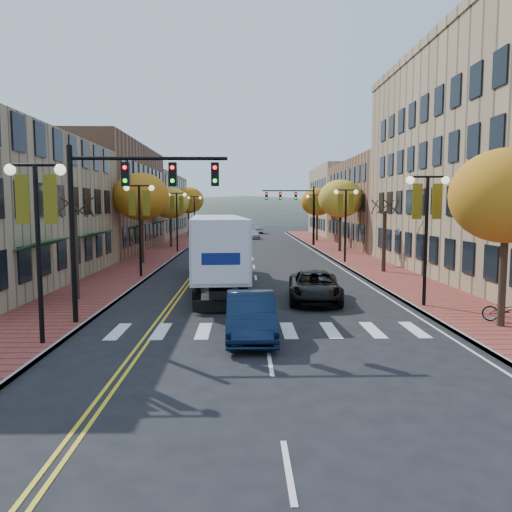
{
  "coord_description": "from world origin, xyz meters",
  "views": [
    {
      "loc": [
        -0.78,
        -16.41,
        4.67
      ],
      "look_at": [
        -0.17,
        8.42,
        2.2
      ],
      "focal_mm": 35.0,
      "sensor_mm": 36.0,
      "label": 1
    }
  ],
  "objects": [
    {
      "name": "lamp_left_c",
      "position": [
        -7.5,
        34.0,
        4.29
      ],
      "size": [
        1.96,
        0.36,
        6.05
      ],
      "color": "black",
      "rests_on": "ground"
    },
    {
      "name": "car_far_oncoming",
      "position": [
        1.89,
        70.25,
        0.65
      ],
      "size": [
        1.56,
        4.01,
        1.3
      ],
      "primitive_type": "imported",
      "rotation": [
        0.0,
        0.0,
        3.09
      ],
      "color": "#949299",
      "rests_on": "ground"
    },
    {
      "name": "building_right_far",
      "position": [
        18.5,
        64.0,
        5.5
      ],
      "size": [
        15.0,
        20.0,
        11.0
      ],
      "primitive_type": "cube",
      "color": "#9E8966",
      "rests_on": "ground"
    },
    {
      "name": "tree_left_c",
      "position": [
        -9.0,
        40.0,
        5.05
      ],
      "size": [
        4.16,
        4.16,
        6.69
      ],
      "color": "#382619",
      "rests_on": "sidewalk_left"
    },
    {
      "name": "sidewalk_right",
      "position": [
        9.0,
        32.5,
        0.07
      ],
      "size": [
        4.0,
        85.0,
        0.15
      ],
      "primitive_type": "cube",
      "color": "brown",
      "rests_on": "ground"
    },
    {
      "name": "lamp_left_a",
      "position": [
        -7.5,
        0.0,
        4.29
      ],
      "size": [
        1.96,
        0.36,
        6.05
      ],
      "color": "black",
      "rests_on": "ground"
    },
    {
      "name": "lamp_right_a",
      "position": [
        7.5,
        6.0,
        4.29
      ],
      "size": [
        1.96,
        0.36,
        6.05
      ],
      "color": "black",
      "rests_on": "ground"
    },
    {
      "name": "tree_left_d",
      "position": [
        -9.0,
        58.0,
        5.6
      ],
      "size": [
        4.61,
        4.61,
        7.42
      ],
      "color": "#382619",
      "rests_on": "sidewalk_left"
    },
    {
      "name": "lamp_right_b",
      "position": [
        7.5,
        24.0,
        4.29
      ],
      "size": [
        1.96,
        0.36,
        6.05
      ],
      "color": "black",
      "rests_on": "ground"
    },
    {
      "name": "car_far_silver",
      "position": [
        0.5,
        55.93,
        0.64
      ],
      "size": [
        2.29,
        4.59,
        1.28
      ],
      "primitive_type": "imported",
      "rotation": [
        0.0,
        0.0,
        0.12
      ],
      "color": "#B2B2BA",
      "rests_on": "ground"
    },
    {
      "name": "building_right_mid",
      "position": [
        18.5,
        42.0,
        5.0
      ],
      "size": [
        15.0,
        24.0,
        10.0
      ],
      "primitive_type": "cube",
      "color": "brown",
      "rests_on": "ground"
    },
    {
      "name": "building_left_far",
      "position": [
        -17.0,
        61.0,
        4.75
      ],
      "size": [
        12.0,
        26.0,
        9.5
      ],
      "primitive_type": "cube",
      "color": "#9E8966",
      "rests_on": "ground"
    },
    {
      "name": "tree_right_a",
      "position": [
        9.0,
        2.0,
        5.05
      ],
      "size": [
        4.16,
        4.16,
        6.69
      ],
      "color": "#382619",
      "rests_on": "sidewalk_right"
    },
    {
      "name": "lamp_left_d",
      "position": [
        -7.5,
        52.0,
        4.29
      ],
      "size": [
        1.96,
        0.36,
        6.05
      ],
      "color": "black",
      "rests_on": "ground"
    },
    {
      "name": "ground",
      "position": [
        0.0,
        0.0,
        0.0
      ],
      "size": [
        200.0,
        200.0,
        0.0
      ],
      "primitive_type": "plane",
      "color": "black",
      "rests_on": "ground"
    },
    {
      "name": "tree_left_b",
      "position": [
        -9.0,
        24.0,
        5.45
      ],
      "size": [
        4.48,
        4.48,
        7.21
      ],
      "color": "#382619",
      "rests_on": "sidewalk_left"
    },
    {
      "name": "sidewalk_left",
      "position": [
        -9.0,
        32.5,
        0.07
      ],
      "size": [
        4.0,
        85.0,
        0.15
      ],
      "primitive_type": "cube",
      "color": "brown",
      "rests_on": "ground"
    },
    {
      "name": "building_left_mid",
      "position": [
        -17.0,
        36.0,
        5.5
      ],
      "size": [
        12.0,
        24.0,
        11.0
      ],
      "primitive_type": "cube",
      "color": "brown",
      "rests_on": "ground"
    },
    {
      "name": "tree_right_d",
      "position": [
        9.0,
        50.0,
        5.29
      ],
      "size": [
        4.35,
        4.35,
        7.0
      ],
      "color": "#382619",
      "rests_on": "sidewalk_right"
    },
    {
      "name": "traffic_mast_near",
      "position": [
        -5.48,
        3.0,
        4.92
      ],
      "size": [
        6.1,
        0.35,
        7.0
      ],
      "color": "black",
      "rests_on": "ground"
    },
    {
      "name": "lamp_left_b",
      "position": [
        -7.5,
        16.0,
        4.29
      ],
      "size": [
        1.96,
        0.36,
        6.05
      ],
      "color": "black",
      "rests_on": "ground"
    },
    {
      "name": "tree_right_c",
      "position": [
        9.0,
        34.0,
        5.45
      ],
      "size": [
        4.48,
        4.48,
        7.21
      ],
      "color": "#382619",
      "rests_on": "sidewalk_right"
    },
    {
      "name": "black_suv",
      "position": [
        2.7,
        7.75,
        0.75
      ],
      "size": [
        2.94,
        5.58,
        1.5
      ],
      "primitive_type": "imported",
      "rotation": [
        0.0,
        0.0,
        -0.09
      ],
      "color": "black",
      "rests_on": "ground"
    },
    {
      "name": "traffic_mast_far",
      "position": [
        5.48,
        42.0,
        4.92
      ],
      "size": [
        6.1,
        0.34,
        7.0
      ],
      "color": "black",
      "rests_on": "ground"
    },
    {
      "name": "navy_sedan",
      "position": [
        -0.54,
        1.01,
        0.8
      ],
      "size": [
        1.76,
        4.88,
        1.6
      ],
      "primitive_type": "imported",
      "rotation": [
        0.0,
        0.0,
        0.01
      ],
      "color": "black",
      "rests_on": "ground"
    },
    {
      "name": "car_far_white",
      "position": [
        -3.64,
        54.18,
        0.67
      ],
      "size": [
        1.74,
        4.01,
        1.35
      ],
      "primitive_type": "imported",
      "rotation": [
        0.0,
        0.0,
        -0.04
      ],
      "color": "silver",
      "rests_on": "ground"
    },
    {
      "name": "bicycle",
      "position": [
        9.53,
        2.57,
        0.62
      ],
      "size": [
        1.89,
        1.22,
        0.94
      ],
      "primitive_type": "imported",
      "rotation": [
        0.0,
        0.0,
        1.2
      ],
      "color": "gray",
      "rests_on": "sidewalk_right"
    },
    {
      "name": "lamp_right_c",
      "position": [
        7.5,
        42.0,
        4.29
      ],
      "size": [
        1.96,
        0.36,
        6.05
      ],
      "color": "black",
      "rests_on": "ground"
    },
    {
      "name": "semi_truck",
      "position": [
        -2.35,
        12.62,
        2.4
      ],
      "size": [
        3.83,
        16.56,
        4.1
      ],
      "rotation": [
        0.0,
        0.0,
        0.07
      ],
      "color": "black",
      "rests_on": "ground"
    },
    {
      "name": "tree_right_b",
      "position": [
        9.0,
        18.0,
        2.25
      ],
      "size": [
        0.28,
        0.28,
        4.2
      ],
      "color": "#382619",
      "rests_on": "sidewalk_right"
    },
    {
      "name": "tree_left_a",
      "position": [
        -9.0,
        8.0,
        2.25
      ],
      "size": [
        0.28,
        0.28,
        4.2
      ],
      "color": "#382619",
      "rests_on": "sidewalk_left"
    }
  ]
}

